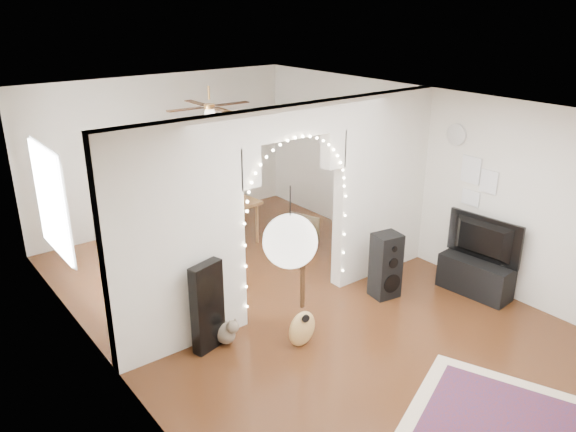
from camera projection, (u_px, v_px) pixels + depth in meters
floor at (292, 302)px, 7.70m from camera, size 7.50×7.50×0.00m
ceiling at (292, 105)px, 6.73m from camera, size 5.00×7.50×0.02m
wall_back at (163, 152)px, 9.99m from camera, size 5.00×0.02×2.70m
wall_left at (102, 262)px, 5.79m from camera, size 0.02×7.50×2.70m
wall_right at (420, 175)px, 8.64m from camera, size 0.02×7.50×2.70m
divider_wall at (292, 204)px, 7.19m from camera, size 5.00×0.20×2.70m
fairy_lights at (299, 198)px, 7.05m from camera, size 1.64×0.04×1.60m
window at (51, 201)px, 7.08m from camera, size 0.04×1.20×1.40m
wall_clock at (457, 134)px, 7.92m from camera, size 0.03×0.31×0.31m
picture_frames at (476, 182)px, 7.84m from camera, size 0.02×0.50×0.70m
paper_lantern at (290, 241)px, 4.04m from camera, size 0.40×0.40×0.40m
ceiling_fan at (209, 106)px, 8.32m from camera, size 1.10×1.10×0.30m
guitar_case at (207, 307)px, 6.50m from camera, size 0.44×0.25×1.10m
acoustic_guitar at (302, 315)px, 6.58m from camera, size 0.40×0.19×0.96m
tabby_cat at (225, 331)px, 6.74m from camera, size 0.32×0.57×0.37m
floor_speaker at (386, 266)px, 7.71m from camera, size 0.41×0.37×0.93m
media_console at (475, 277)px, 7.86m from camera, size 0.49×1.03×0.50m
tv at (480, 240)px, 7.66m from camera, size 0.24×1.08×0.62m
bookcase at (146, 196)px, 9.75m from camera, size 1.38×0.48×1.39m
dining_table at (220, 208)px, 9.20m from camera, size 1.30×0.95×0.76m
flower_vase at (220, 198)px, 9.14m from camera, size 0.21×0.21×0.19m
dining_chair_left at (166, 243)px, 8.89m from camera, size 0.73×0.74×0.56m
dining_chair_right at (296, 234)px, 9.27m from camera, size 0.73×0.74×0.53m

